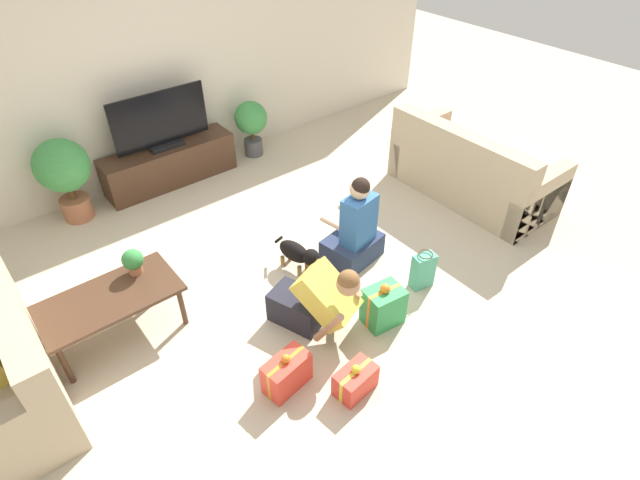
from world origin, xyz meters
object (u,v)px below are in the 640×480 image
object	(u,v)px
sofa_right	(471,171)
potted_plant_back_left	(64,171)
tv_console	(170,164)
gift_box_c	(287,373)
gift_box_b	(383,306)
person_sitting	(355,232)
potted_plant_back_right	(251,122)
coffee_table	(110,301)
tv	(161,123)
gift_box_a	(355,380)
gift_bag_a	(423,271)
tabletop_plant	(133,261)
person_kneeling	(316,300)
dog	(299,254)

from	to	relation	value
sofa_right	potted_plant_back_left	world-z (taller)	potted_plant_back_left
tv_console	gift_box_c	size ratio (longest dim) A/B	4.03
gift_box_b	sofa_right	bearing A→B (deg)	20.36
sofa_right	person_sitting	xyz separation A→B (m)	(-1.77, -0.03, 0.02)
potted_plant_back_right	person_sitting	world-z (taller)	person_sitting
coffee_table	tv	distance (m)	2.40
person_sitting	gift_box_a	world-z (taller)	person_sitting
coffee_table	potted_plant_back_right	bearing A→B (deg)	36.87
gift_bag_a	tabletop_plant	distance (m)	2.46
tv	person_kneeling	bearing A→B (deg)	-91.96
coffee_table	gift_box_c	xyz separation A→B (m)	(0.77, -1.25, -0.24)
gift_box_a	gift_box_b	distance (m)	0.73
gift_bag_a	gift_box_a	bearing A→B (deg)	-159.58
gift_bag_a	sofa_right	bearing A→B (deg)	24.40
coffee_table	dog	xyz separation A→B (m)	(1.61, -0.29, -0.18)
tv_console	coffee_table	bearing A→B (deg)	-125.79
sofa_right	tabletop_plant	xyz separation A→B (m)	(-3.61, 0.58, 0.24)
person_kneeling	tv_console	bearing A→B (deg)	68.23
coffee_table	gift_box_a	distance (m)	1.98
gift_box_a	tabletop_plant	size ratio (longest dim) A/B	1.48
sofa_right	potted_plant_back_left	bearing A→B (deg)	57.26
gift_box_a	tv_console	bearing A→B (deg)	85.94
tv	potted_plant_back_right	xyz separation A→B (m)	(1.11, -0.05, -0.30)
gift_box_b	gift_bag_a	size ratio (longest dim) A/B	1.11
tabletop_plant	dog	bearing A→B (deg)	-17.63
potted_plant_back_left	gift_bag_a	distance (m)	3.69
gift_box_c	potted_plant_back_left	bearing A→B (deg)	99.03
dog	tv	bearing A→B (deg)	85.23
sofa_right	coffee_table	bearing A→B (deg)	83.43
tv_console	potted_plant_back_left	bearing A→B (deg)	-177.43
potted_plant_back_left	person_kneeling	world-z (taller)	potted_plant_back_left
person_sitting	tabletop_plant	world-z (taller)	person_sitting
coffee_table	gift_bag_a	bearing A→B (deg)	-26.04
person_sitting	gift_box_c	world-z (taller)	person_sitting
potted_plant_back_left	gift_box_b	world-z (taller)	potted_plant_back_left
tv_console	gift_box_b	xyz separation A→B (m)	(0.38, -3.16, -0.05)
coffee_table	person_sitting	xyz separation A→B (m)	(2.12, -0.48, -0.06)
gift_box_b	tv	bearing A→B (deg)	96.90
tv_console	person_kneeling	xyz separation A→B (m)	(-0.10, -2.88, 0.10)
tabletop_plant	gift_box_b	bearing A→B (deg)	-42.56
person_kneeling	person_sitting	bearing A→B (deg)	9.52
dog	tabletop_plant	bearing A→B (deg)	151.94
gift_box_b	potted_plant_back_right	bearing A→B (deg)	76.80
tv_console	person_sitting	xyz separation A→B (m)	(0.73, -2.41, 0.10)
potted_plant_back_right	sofa_right	bearing A→B (deg)	-59.12
tv_console	potted_plant_back_left	world-z (taller)	potted_plant_back_left
person_kneeling	gift_bag_a	distance (m)	1.09
gift_box_b	gift_box_c	size ratio (longest dim) A/B	1.10
sofa_right	dog	world-z (taller)	sofa_right
coffee_table	potted_plant_back_left	size ratio (longest dim) A/B	1.16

